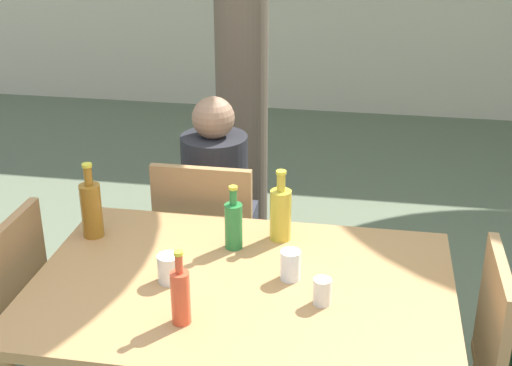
{
  "coord_description": "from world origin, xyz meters",
  "views": [
    {
      "loc": [
        0.41,
        -2.08,
        2.06
      ],
      "look_at": [
        0.0,
        0.3,
        0.99
      ],
      "focal_mm": 50.0,
      "sensor_mm": 36.0,
      "label": 1
    }
  ],
  "objects_px": {
    "drinking_glass_1": "(322,291)",
    "drinking_glass_0": "(290,265)",
    "person_seated_2": "(220,216)",
    "oil_cruet_3": "(281,213)",
    "dining_table_front": "(242,302)",
    "amber_bottle_0": "(91,208)",
    "soda_bottle_2": "(181,295)",
    "drinking_glass_2": "(169,268)",
    "green_bottle_1": "(234,224)",
    "patio_chair_2": "(209,237)"
  },
  "relations": [
    {
      "from": "soda_bottle_2",
      "to": "drinking_glass_1",
      "type": "height_order",
      "value": "soda_bottle_2"
    },
    {
      "from": "green_bottle_1",
      "to": "soda_bottle_2",
      "type": "xyz_separation_m",
      "value": [
        -0.07,
        -0.51,
        0.0
      ]
    },
    {
      "from": "person_seated_2",
      "to": "soda_bottle_2",
      "type": "xyz_separation_m",
      "value": [
        0.15,
        -1.23,
        0.34
      ]
    },
    {
      "from": "drinking_glass_0",
      "to": "drinking_glass_1",
      "type": "height_order",
      "value": "drinking_glass_0"
    },
    {
      "from": "person_seated_2",
      "to": "soda_bottle_2",
      "type": "distance_m",
      "value": 1.28
    },
    {
      "from": "person_seated_2",
      "to": "oil_cruet_3",
      "type": "distance_m",
      "value": 0.81
    },
    {
      "from": "dining_table_front",
      "to": "oil_cruet_3",
      "type": "bearing_deg",
      "value": 75.89
    },
    {
      "from": "dining_table_front",
      "to": "oil_cruet_3",
      "type": "distance_m",
      "value": 0.4
    },
    {
      "from": "drinking_glass_0",
      "to": "drinking_glass_2",
      "type": "relative_size",
      "value": 1.06
    },
    {
      "from": "person_seated_2",
      "to": "green_bottle_1",
      "type": "bearing_deg",
      "value": 106.63
    },
    {
      "from": "person_seated_2",
      "to": "drinking_glass_0",
      "type": "bearing_deg",
      "value": 116.53
    },
    {
      "from": "drinking_glass_0",
      "to": "drinking_glass_1",
      "type": "distance_m",
      "value": 0.18
    },
    {
      "from": "oil_cruet_3",
      "to": "person_seated_2",
      "type": "bearing_deg",
      "value": 121.32
    },
    {
      "from": "amber_bottle_0",
      "to": "drinking_glass_2",
      "type": "bearing_deg",
      "value": -35.54
    },
    {
      "from": "amber_bottle_0",
      "to": "oil_cruet_3",
      "type": "height_order",
      "value": "amber_bottle_0"
    },
    {
      "from": "person_seated_2",
      "to": "drinking_glass_0",
      "type": "relative_size",
      "value": 10.43
    },
    {
      "from": "oil_cruet_3",
      "to": "drinking_glass_1",
      "type": "xyz_separation_m",
      "value": [
        0.2,
        -0.42,
        -0.06
      ]
    },
    {
      "from": "amber_bottle_0",
      "to": "oil_cruet_3",
      "type": "xyz_separation_m",
      "value": [
        0.72,
        0.1,
        -0.01
      ]
    },
    {
      "from": "dining_table_front",
      "to": "drinking_glass_2",
      "type": "relative_size",
      "value": 14.36
    },
    {
      "from": "dining_table_front",
      "to": "amber_bottle_0",
      "type": "xyz_separation_m",
      "value": [
        -0.64,
        0.25,
        0.19
      ]
    },
    {
      "from": "dining_table_front",
      "to": "patio_chair_2",
      "type": "relative_size",
      "value": 1.62
    },
    {
      "from": "dining_table_front",
      "to": "oil_cruet_3",
      "type": "height_order",
      "value": "oil_cruet_3"
    },
    {
      "from": "person_seated_2",
      "to": "oil_cruet_3",
      "type": "height_order",
      "value": "person_seated_2"
    },
    {
      "from": "oil_cruet_3",
      "to": "drinking_glass_0",
      "type": "height_order",
      "value": "oil_cruet_3"
    },
    {
      "from": "green_bottle_1",
      "to": "drinking_glass_1",
      "type": "height_order",
      "value": "green_bottle_1"
    },
    {
      "from": "oil_cruet_3",
      "to": "drinking_glass_0",
      "type": "relative_size",
      "value": 2.63
    },
    {
      "from": "oil_cruet_3",
      "to": "amber_bottle_0",
      "type": "bearing_deg",
      "value": -172.29
    },
    {
      "from": "amber_bottle_0",
      "to": "drinking_glass_2",
      "type": "distance_m",
      "value": 0.48
    },
    {
      "from": "drinking_glass_1",
      "to": "drinking_glass_2",
      "type": "relative_size",
      "value": 0.91
    },
    {
      "from": "drinking_glass_1",
      "to": "drinking_glass_0",
      "type": "bearing_deg",
      "value": 131.6
    },
    {
      "from": "amber_bottle_0",
      "to": "drinking_glass_2",
      "type": "xyz_separation_m",
      "value": [
        0.39,
        -0.28,
        -0.07
      ]
    },
    {
      "from": "person_seated_2",
      "to": "amber_bottle_0",
      "type": "bearing_deg",
      "value": 64.57
    },
    {
      "from": "patio_chair_2",
      "to": "soda_bottle_2",
      "type": "bearing_deg",
      "value": 98.58
    },
    {
      "from": "oil_cruet_3",
      "to": "drinking_glass_0",
      "type": "distance_m",
      "value": 0.3
    },
    {
      "from": "patio_chair_2",
      "to": "drinking_glass_1",
      "type": "xyz_separation_m",
      "value": [
        0.58,
        -0.81,
        0.28
      ]
    },
    {
      "from": "drinking_glass_2",
      "to": "person_seated_2",
      "type": "bearing_deg",
      "value": 92.51
    },
    {
      "from": "drinking_glass_1",
      "to": "person_seated_2",
      "type": "bearing_deg",
      "value": 118.83
    },
    {
      "from": "green_bottle_1",
      "to": "oil_cruet_3",
      "type": "relative_size",
      "value": 0.89
    },
    {
      "from": "amber_bottle_0",
      "to": "drinking_glass_0",
      "type": "height_order",
      "value": "amber_bottle_0"
    },
    {
      "from": "dining_table_front",
      "to": "soda_bottle_2",
      "type": "distance_m",
      "value": 0.34
    },
    {
      "from": "soda_bottle_2",
      "to": "drinking_glass_2",
      "type": "distance_m",
      "value": 0.26
    },
    {
      "from": "oil_cruet_3",
      "to": "soda_bottle_2",
      "type": "bearing_deg",
      "value": -110.95
    },
    {
      "from": "soda_bottle_2",
      "to": "drinking_glass_0",
      "type": "xyz_separation_m",
      "value": [
        0.31,
        0.32,
        -0.04
      ]
    },
    {
      "from": "soda_bottle_2",
      "to": "drinking_glass_0",
      "type": "bearing_deg",
      "value": 46.01
    },
    {
      "from": "amber_bottle_0",
      "to": "green_bottle_1",
      "type": "xyz_separation_m",
      "value": [
        0.56,
        -0.0,
        -0.02
      ]
    },
    {
      "from": "patio_chair_2",
      "to": "amber_bottle_0",
      "type": "distance_m",
      "value": 0.68
    },
    {
      "from": "dining_table_front",
      "to": "drinking_glass_1",
      "type": "distance_m",
      "value": 0.32
    },
    {
      "from": "patio_chair_2",
      "to": "amber_bottle_0",
      "type": "bearing_deg",
      "value": 54.34
    },
    {
      "from": "person_seated_2",
      "to": "drinking_glass_1",
      "type": "xyz_separation_m",
      "value": [
        0.58,
        -1.05,
        0.29
      ]
    },
    {
      "from": "oil_cruet_3",
      "to": "drinking_glass_2",
      "type": "bearing_deg",
      "value": -131.91
    }
  ]
}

